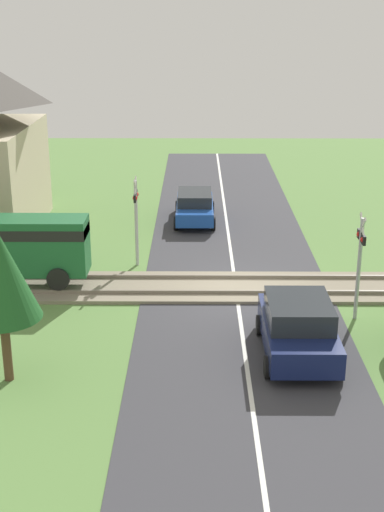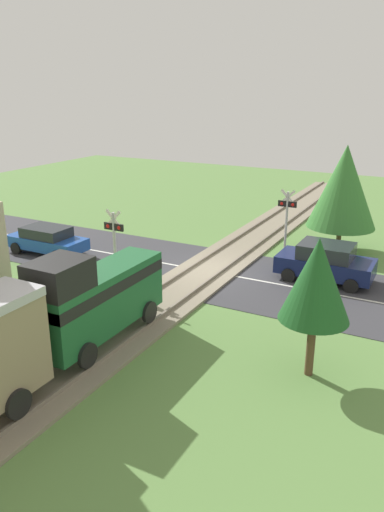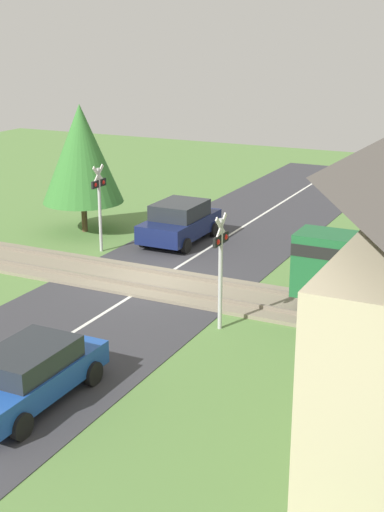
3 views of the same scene
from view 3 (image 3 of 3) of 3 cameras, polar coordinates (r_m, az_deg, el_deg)
name	(u,v)px [view 3 (image 3 of 3)]	position (r m, az deg, el deg)	size (l,w,h in m)	color
ground_plane	(152,284)	(24.04, -3.24, -2.25)	(60.00, 60.00, 0.00)	#5B8442
road_surface	(152,284)	(24.03, -3.24, -2.22)	(48.00, 6.40, 0.02)	#38383D
track_bed	(152,282)	(24.01, -3.24, -2.09)	(2.80, 48.00, 0.24)	gray
car_near_crossing	(180,222)	(28.56, -0.98, 2.78)	(4.02, 2.05, 1.64)	#141E4C
car_far_side	(30,373)	(16.76, -12.87, -9.14)	(4.10, 1.81, 1.38)	#1E4CA8
crossing_signal_west_approach	(99,197)	(27.23, -7.43, 4.70)	(0.90, 0.18, 3.36)	#B7B7B7
crossing_signal_east_approach	(221,257)	(19.77, 2.30, -0.11)	(0.90, 0.18, 3.36)	#B7B7B7
tree_beyond_track	(81,154)	(29.93, -8.84, 8.09)	(3.37, 3.37, 5.34)	brown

